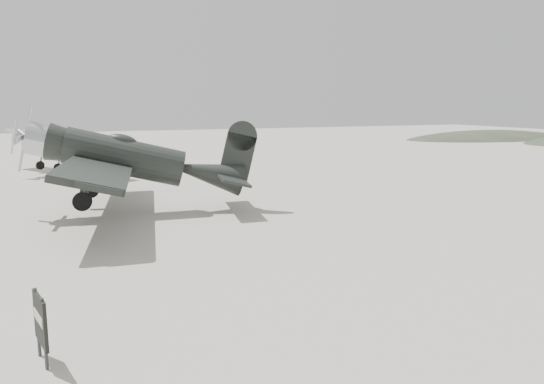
{
  "coord_description": "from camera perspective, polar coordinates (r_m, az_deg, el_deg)",
  "views": [
    {
      "loc": [
        -6.82,
        -16.28,
        4.87
      ],
      "look_at": [
        0.99,
        2.15,
        1.5
      ],
      "focal_mm": 35.0,
      "sensor_mm": 36.0,
      "label": 1
    }
  ],
  "objects": [
    {
      "name": "ground",
      "position": [
        18.3,
        -0.23,
        -5.87
      ],
      "size": [
        160.0,
        160.0,
        0.0
      ],
      "primitive_type": "plane",
      "color": "#A29E90",
      "rests_on": "ground"
    },
    {
      "name": "hill_northeast",
      "position": [
        80.12,
        22.38,
        5.35
      ],
      "size": [
        32.0,
        16.0,
        5.2
      ],
      "primitive_type": "ellipsoid",
      "color": "#313A2A",
      "rests_on": "ground"
    },
    {
      "name": "lowwing_monoplane",
      "position": [
        24.17,
        -14.45,
        3.33
      ],
      "size": [
        10.07,
        13.99,
        4.49
      ],
      "rotation": [
        0.0,
        0.24,
        -0.18
      ],
      "color": "black",
      "rests_on": "ground"
    },
    {
      "name": "highwing_monoplane",
      "position": [
        40.36,
        -21.08,
        5.01
      ],
      "size": [
        9.18,
        11.36,
        3.39
      ],
      "rotation": [
        0.0,
        0.23,
        0.5
      ],
      "color": "#949599",
      "rests_on": "ground"
    },
    {
      "name": "sign_board",
      "position": [
        11.1,
        -23.65,
        -12.62
      ],
      "size": [
        0.25,
        0.95,
        1.38
      ],
      "rotation": [
        0.0,
        0.0,
        0.2
      ],
      "color": "#333333",
      "rests_on": "ground"
    }
  ]
}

